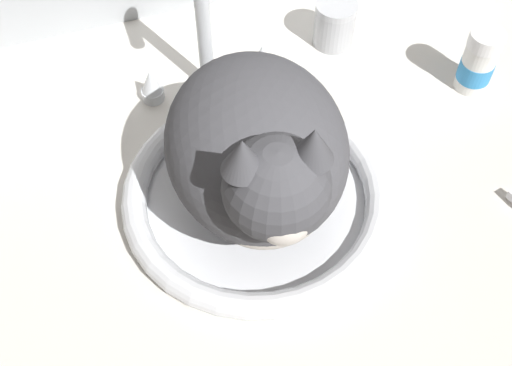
{
  "coord_description": "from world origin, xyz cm",
  "views": [
    {
      "loc": [
        -18.68,
        -43.66,
        69.68
      ],
      "look_at": [
        -4.35,
        -1.07,
        7.0
      ],
      "focal_mm": 44.95,
      "sensor_mm": 36.0,
      "label": 1
    }
  ],
  "objects_px": {
    "cat": "(259,154)",
    "metal_jar": "(335,24)",
    "pill_bottle": "(478,63)",
    "faucet": "(206,41)",
    "sink_basin": "(256,195)"
  },
  "relations": [
    {
      "from": "metal_jar",
      "to": "pill_bottle",
      "type": "xyz_separation_m",
      "value": [
        0.15,
        -0.15,
        0.01
      ]
    },
    {
      "from": "pill_bottle",
      "to": "cat",
      "type": "bearing_deg",
      "value": -162.83
    },
    {
      "from": "sink_basin",
      "to": "faucet",
      "type": "relative_size",
      "value": 1.45
    },
    {
      "from": "sink_basin",
      "to": "metal_jar",
      "type": "distance_m",
      "value": 0.32
    },
    {
      "from": "faucet",
      "to": "metal_jar",
      "type": "distance_m",
      "value": 0.21
    },
    {
      "from": "cat",
      "to": "metal_jar",
      "type": "relative_size",
      "value": 5.07
    },
    {
      "from": "faucet",
      "to": "metal_jar",
      "type": "bearing_deg",
      "value": 9.12
    },
    {
      "from": "faucet",
      "to": "cat",
      "type": "xyz_separation_m",
      "value": [
        -0.0,
        -0.23,
        0.03
      ]
    },
    {
      "from": "faucet",
      "to": "pill_bottle",
      "type": "xyz_separation_m",
      "value": [
        0.36,
        -0.12,
        -0.04
      ]
    },
    {
      "from": "metal_jar",
      "to": "pill_bottle",
      "type": "height_order",
      "value": "pill_bottle"
    },
    {
      "from": "faucet",
      "to": "cat",
      "type": "bearing_deg",
      "value": -90.57
    },
    {
      "from": "metal_jar",
      "to": "pill_bottle",
      "type": "distance_m",
      "value": 0.21
    },
    {
      "from": "cat",
      "to": "pill_bottle",
      "type": "distance_m",
      "value": 0.38
    },
    {
      "from": "sink_basin",
      "to": "metal_jar",
      "type": "bearing_deg",
      "value": 49.79
    },
    {
      "from": "sink_basin",
      "to": "cat",
      "type": "relative_size",
      "value": 0.93
    }
  ]
}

